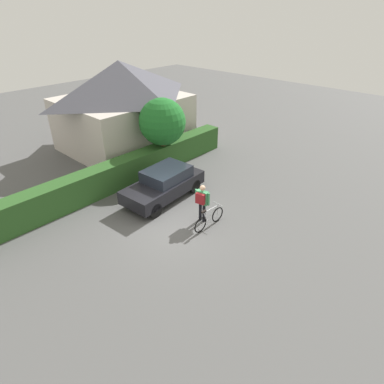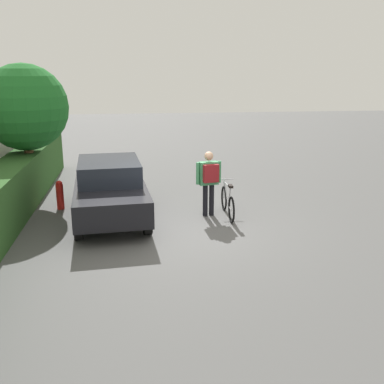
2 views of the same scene
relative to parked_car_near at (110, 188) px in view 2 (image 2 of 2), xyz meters
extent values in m
plane|color=#545454|center=(-1.17, -1.74, -0.78)|extent=(60.00, 60.00, 0.00)
cube|color=black|center=(-0.07, 0.00, -0.14)|extent=(4.18, 2.04, 0.61)
cube|color=#1E232D|center=(0.18, 0.01, 0.43)|extent=(2.21, 1.69, 0.53)
cylinder|color=black|center=(1.25, 0.88, -0.45)|extent=(0.69, 0.23, 0.67)
cylinder|color=black|center=(1.37, -0.68, -0.45)|extent=(0.69, 0.23, 0.67)
cylinder|color=black|center=(-1.50, 0.67, -0.45)|extent=(0.69, 0.23, 0.67)
cylinder|color=black|center=(-1.39, -0.89, -0.45)|extent=(0.69, 0.23, 0.67)
torus|color=black|center=(0.21, -3.04, -0.44)|extent=(0.68, 0.07, 0.68)
torus|color=black|center=(-0.85, -3.01, -0.44)|extent=(0.68, 0.07, 0.68)
cylinder|color=silver|center=(-0.12, -3.03, -0.20)|extent=(0.68, 0.05, 0.55)
cylinder|color=silver|center=(-0.56, -3.02, -0.18)|extent=(0.26, 0.04, 0.57)
cylinder|color=silver|center=(-0.25, -3.03, 0.05)|extent=(0.83, 0.06, 0.09)
cylinder|color=silver|center=(-0.65, -3.02, -0.45)|extent=(0.40, 0.05, 0.05)
cylinder|color=silver|center=(0.21, -3.04, -0.19)|extent=(0.04, 0.04, 0.51)
cube|color=black|center=(-0.67, -3.02, 0.12)|extent=(0.22, 0.11, 0.06)
cylinder|color=silver|center=(0.21, -3.04, 0.09)|extent=(0.04, 0.50, 0.03)
cylinder|color=black|center=(-0.22, -2.45, -0.36)|extent=(0.13, 0.13, 0.85)
cylinder|color=black|center=(-0.19, -2.62, -0.36)|extent=(0.13, 0.13, 0.85)
cube|color=#3F8C59|center=(-0.20, -2.54, 0.37)|extent=(0.29, 0.52, 0.60)
sphere|color=tan|center=(-0.20, -2.54, 0.82)|extent=(0.23, 0.23, 0.23)
cylinder|color=#3F8C59|center=(-0.26, -2.25, 0.38)|extent=(0.09, 0.09, 0.57)
cylinder|color=#3F8C59|center=(-0.15, -2.83, 0.38)|extent=(0.09, 0.09, 0.57)
cube|color=maroon|center=(-0.36, -2.57, 0.40)|extent=(0.23, 0.42, 0.46)
cylinder|color=brown|center=(2.20, 2.40, 0.19)|extent=(0.26, 0.26, 1.95)
sphere|color=#1F6B27|center=(2.20, 2.40, 1.91)|extent=(2.47, 2.47, 2.47)
cylinder|color=red|center=(0.92, 1.41, -0.43)|extent=(0.20, 0.20, 0.70)
sphere|color=red|center=(0.92, 1.41, -0.06)|extent=(0.18, 0.18, 0.18)
camera|label=1|loc=(-8.77, -9.92, 7.19)|focal=30.12mm
camera|label=2|loc=(-11.35, -0.59, 2.95)|focal=42.02mm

